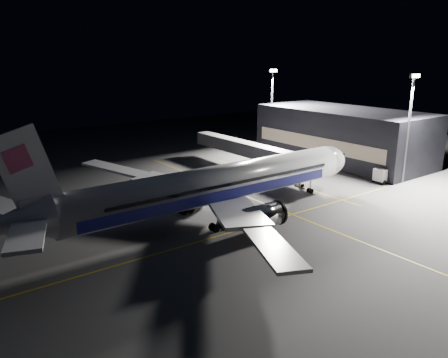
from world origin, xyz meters
TOP-DOWN VIEW (x-y plane):
  - ground at (0.00, 0.00)m, footprint 200.00×200.00m
  - guide_line_main at (10.00, 0.00)m, footprint 0.25×80.00m
  - guide_line_cross at (0.00, -6.00)m, footprint 70.00×0.25m
  - guide_line_side at (22.00, 10.00)m, footprint 0.25×40.00m
  - airliner at (-1.08, 0.00)m, footprint 61.48×54.22m
  - terminal at (45.98, 14.00)m, footprint 18.12×40.00m
  - jet_bridge at (22.00, 18.06)m, footprint 3.60×34.40m
  - floodlight_mast_north at (40.00, 31.99)m, footprint 2.40×0.68m
  - floodlight_mast_south at (40.00, -6.01)m, footprint 2.40×0.67m
  - service_truck at (37.99, -3.47)m, footprint 5.80×2.78m
  - baggage_tug at (0.02, 9.32)m, footprint 3.31×3.02m
  - safety_cone_a at (6.00, 6.90)m, footprint 0.44×0.44m
  - safety_cone_b at (5.20, 13.65)m, footprint 0.37×0.37m
  - safety_cone_c at (-6.68, 10.92)m, footprint 0.45×0.45m

SIDE VIEW (x-z plane):
  - ground at x=0.00m, z-range 0.00..0.00m
  - guide_line_main at x=10.00m, z-range 0.00..0.01m
  - guide_line_cross at x=0.00m, z-range 0.00..0.01m
  - guide_line_side at x=22.00m, z-range 0.00..0.01m
  - safety_cone_b at x=5.20m, z-range 0.00..0.56m
  - safety_cone_a at x=6.00m, z-range 0.00..0.66m
  - safety_cone_c at x=-6.68m, z-range 0.00..0.68m
  - baggage_tug at x=0.02m, z-range -0.08..1.89m
  - service_truck at x=37.99m, z-range 0.10..3.00m
  - jet_bridge at x=22.00m, z-range 1.43..7.73m
  - airliner at x=-1.08m, z-range -3.16..13.48m
  - terminal at x=45.98m, z-range 0.00..12.00m
  - floodlight_mast_north at x=40.00m, z-range 2.02..22.72m
  - floodlight_mast_south at x=40.00m, z-range 2.02..22.72m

